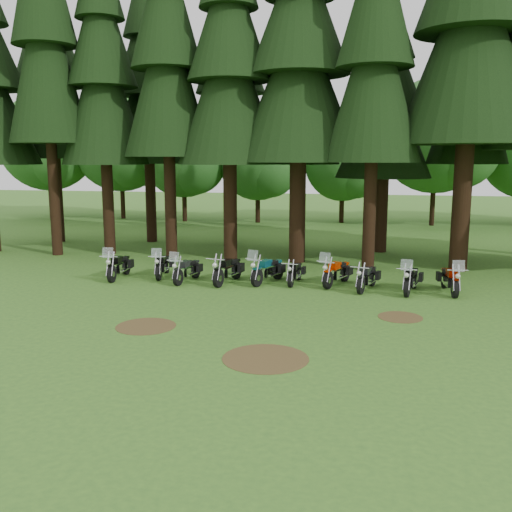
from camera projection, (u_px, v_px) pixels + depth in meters
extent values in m
plane|color=#376924|center=(257.00, 314.00, 18.36)|extent=(120.00, 120.00, 0.00)
cylinder|color=black|center=(54.00, 189.00, 28.83)|extent=(0.52, 0.52, 6.77)
cone|color=black|center=(46.00, 55.00, 27.71)|extent=(3.92, 3.92, 8.47)
cylinder|color=black|center=(108.00, 201.00, 29.26)|extent=(0.58, 0.58, 5.53)
cone|color=black|center=(103.00, 94.00, 28.35)|extent=(4.32, 4.32, 6.91)
cone|color=black|center=(100.00, 25.00, 27.78)|extent=(3.46, 3.46, 5.83)
cylinder|color=black|center=(170.00, 197.00, 28.24)|extent=(0.58, 0.58, 5.99)
cone|color=black|center=(167.00, 77.00, 27.25)|extent=(4.32, 4.32, 7.49)
cylinder|color=black|center=(230.00, 203.00, 27.58)|extent=(0.66, 0.66, 5.57)
cone|color=black|center=(229.00, 89.00, 26.66)|extent=(4.95, 4.95, 6.96)
cone|color=black|center=(229.00, 15.00, 26.10)|extent=(3.96, 3.96, 5.87)
cylinder|color=black|center=(297.00, 203.00, 26.98)|extent=(0.77, 0.77, 5.70)
cone|color=black|center=(299.00, 83.00, 26.03)|extent=(5.81, 5.81, 7.12)
cone|color=black|center=(300.00, 5.00, 25.45)|extent=(4.65, 4.65, 6.01)
cylinder|color=black|center=(370.00, 206.00, 24.95)|extent=(0.55, 0.55, 5.71)
cone|color=black|center=(374.00, 77.00, 24.01)|extent=(4.15, 4.15, 7.14)
cylinder|color=black|center=(462.00, 196.00, 24.83)|extent=(0.80, 0.80, 6.62)
cone|color=black|center=(471.00, 43.00, 23.73)|extent=(5.98, 5.98, 8.27)
cylinder|color=black|center=(57.00, 192.00, 33.49)|extent=(0.67, 0.67, 5.87)
cone|color=black|center=(51.00, 93.00, 32.52)|extent=(5.00, 5.00, 7.33)
cone|color=black|center=(47.00, 30.00, 31.92)|extent=(4.00, 4.00, 6.19)
cylinder|color=black|center=(151.00, 195.00, 33.53)|extent=(0.60, 0.60, 5.53)
cone|color=black|center=(148.00, 102.00, 32.62)|extent=(4.52, 4.52, 6.91)
cone|color=black|center=(146.00, 43.00, 32.05)|extent=(3.62, 3.62, 5.83)
cylinder|color=black|center=(231.00, 196.00, 32.64)|extent=(0.65, 0.65, 5.55)
cone|color=black|center=(231.00, 100.00, 31.72)|extent=(4.85, 4.85, 6.94)
cone|color=black|center=(230.00, 38.00, 31.15)|extent=(3.88, 3.88, 5.86)
cylinder|color=black|center=(298.00, 199.00, 30.45)|extent=(0.58, 0.58, 5.52)
cone|color=black|center=(299.00, 97.00, 29.54)|extent=(4.35, 4.35, 6.90)
cone|color=black|center=(300.00, 31.00, 28.98)|extent=(3.48, 3.48, 5.83)
cylinder|color=black|center=(381.00, 208.00, 29.97)|extent=(0.66, 0.66, 4.70)
cone|color=black|center=(385.00, 120.00, 29.19)|extent=(4.94, 4.94, 5.87)
cone|color=black|center=(387.00, 64.00, 28.71)|extent=(3.95, 3.95, 4.96)
cone|color=black|center=(389.00, 17.00, 28.33)|extent=(2.77, 2.77, 3.91)
cylinder|color=black|center=(464.00, 201.00, 28.74)|extent=(0.53, 0.53, 5.56)
cone|color=black|center=(470.00, 92.00, 27.82)|extent=(3.94, 3.94, 6.95)
cone|color=black|center=(475.00, 21.00, 27.25)|extent=(3.15, 3.15, 5.87)
cylinder|color=black|center=(51.00, 197.00, 47.05)|extent=(0.36, 0.36, 3.33)
sphere|color=#225D1E|center=(48.00, 143.00, 46.28)|extent=(7.78, 7.78, 7.78)
sphere|color=#225D1E|center=(57.00, 152.00, 45.30)|extent=(5.55, 5.55, 5.55)
cylinder|color=black|center=(123.00, 198.00, 46.35)|extent=(0.36, 0.36, 3.29)
sphere|color=#225D1E|center=(120.00, 143.00, 45.59)|extent=(7.69, 7.69, 7.69)
sphere|color=#225D1E|center=(132.00, 153.00, 44.62)|extent=(5.49, 5.49, 5.49)
cylinder|color=black|center=(185.00, 203.00, 44.32)|extent=(0.36, 0.36, 2.80)
sphere|color=#225D1E|center=(183.00, 155.00, 43.68)|extent=(6.53, 6.53, 6.53)
sphere|color=#225D1E|center=(195.00, 163.00, 42.85)|extent=(4.67, 4.67, 4.67)
cylinder|color=black|center=(258.00, 206.00, 43.55)|extent=(0.36, 0.36, 2.55)
sphere|color=#225D1E|center=(258.00, 161.00, 42.96)|extent=(5.95, 5.95, 5.95)
sphere|color=#225D1E|center=(269.00, 169.00, 42.21)|extent=(4.25, 4.25, 4.25)
cylinder|color=black|center=(342.00, 206.00, 43.48)|extent=(0.36, 0.36, 2.47)
sphere|color=#225D1E|center=(343.00, 163.00, 42.92)|extent=(5.76, 5.76, 5.76)
sphere|color=#225D1E|center=(356.00, 171.00, 42.19)|extent=(4.12, 4.12, 4.12)
cylinder|color=black|center=(433.00, 201.00, 41.60)|extent=(0.36, 0.36, 3.52)
sphere|color=#225D1E|center=(436.00, 136.00, 40.79)|extent=(8.21, 8.21, 8.21)
sphere|color=#225D1E|center=(458.00, 147.00, 39.75)|extent=(5.87, 5.87, 5.87)
cylinder|color=#4C3D1E|center=(146.00, 326.00, 17.01)|extent=(1.80, 1.80, 0.01)
cylinder|color=#4C3D1E|center=(400.00, 317.00, 17.97)|extent=(1.40, 1.40, 0.01)
cylinder|color=#4C3D1E|center=(265.00, 358.00, 14.30)|extent=(2.20, 2.20, 0.01)
cylinder|color=black|center=(112.00, 274.00, 22.87)|extent=(0.19, 0.70, 0.69)
cylinder|color=black|center=(126.00, 266.00, 24.45)|extent=(0.19, 0.70, 0.69)
cube|color=silver|center=(120.00, 268.00, 23.69)|extent=(0.33, 0.75, 0.35)
cube|color=black|center=(117.00, 260.00, 23.40)|extent=(0.35, 0.59, 0.25)
cube|color=black|center=(121.00, 259.00, 23.87)|extent=(0.35, 0.59, 0.13)
cube|color=silver|center=(108.00, 253.00, 22.41)|extent=(0.44, 0.16, 0.41)
cylinder|color=black|center=(159.00, 273.00, 23.26)|extent=(0.22, 0.66, 0.64)
cylinder|color=black|center=(167.00, 266.00, 24.74)|extent=(0.22, 0.66, 0.64)
cube|color=silver|center=(163.00, 267.00, 24.03)|extent=(0.36, 0.71, 0.33)
cube|color=black|center=(162.00, 260.00, 23.75)|extent=(0.36, 0.57, 0.23)
cube|color=black|center=(164.00, 259.00, 24.20)|extent=(0.36, 0.57, 0.12)
cube|color=silver|center=(156.00, 253.00, 22.82)|extent=(0.42, 0.18, 0.39)
cylinder|color=black|center=(178.00, 278.00, 22.31)|extent=(0.24, 0.66, 0.65)
cylinder|color=black|center=(196.00, 270.00, 23.72)|extent=(0.24, 0.66, 0.65)
cube|color=silver|center=(188.00, 271.00, 23.04)|extent=(0.38, 0.72, 0.33)
cube|color=#232228|center=(185.00, 264.00, 22.77)|extent=(0.38, 0.58, 0.24)
cube|color=black|center=(190.00, 263.00, 23.20)|extent=(0.38, 0.58, 0.12)
cube|color=silver|center=(174.00, 257.00, 21.89)|extent=(0.43, 0.19, 0.39)
cylinder|color=black|center=(218.00, 278.00, 22.02)|extent=(0.29, 0.73, 0.72)
cylinder|color=black|center=(236.00, 270.00, 23.55)|extent=(0.29, 0.73, 0.72)
cube|color=silver|center=(228.00, 271.00, 22.82)|extent=(0.45, 0.81, 0.37)
cube|color=black|center=(225.00, 263.00, 22.52)|extent=(0.44, 0.65, 0.26)
cube|color=black|center=(231.00, 262.00, 22.99)|extent=(0.44, 0.65, 0.13)
cylinder|color=black|center=(257.00, 278.00, 22.14)|extent=(0.39, 0.70, 0.69)
cylinder|color=black|center=(278.00, 271.00, 23.50)|extent=(0.39, 0.70, 0.69)
cube|color=silver|center=(268.00, 272.00, 22.85)|extent=(0.54, 0.79, 0.36)
cube|color=#0F5363|center=(265.00, 263.00, 22.58)|extent=(0.50, 0.65, 0.25)
cube|color=black|center=(272.00, 263.00, 22.99)|extent=(0.50, 0.65, 0.13)
cube|color=silver|center=(253.00, 255.00, 21.71)|extent=(0.46, 0.28, 0.42)
cylinder|color=black|center=(291.00, 280.00, 22.04)|extent=(0.18, 0.61, 0.60)
cylinder|color=black|center=(299.00, 273.00, 23.37)|extent=(0.18, 0.61, 0.60)
cube|color=silver|center=(295.00, 274.00, 22.73)|extent=(0.31, 0.66, 0.31)
cube|color=black|center=(294.00, 267.00, 22.48)|extent=(0.32, 0.52, 0.22)
cube|color=black|center=(296.00, 266.00, 22.88)|extent=(0.32, 0.52, 0.11)
cylinder|color=black|center=(328.00, 280.00, 21.76)|extent=(0.38, 0.69, 0.68)
cylinder|color=black|center=(345.00, 273.00, 23.09)|extent=(0.38, 0.69, 0.68)
cube|color=silver|center=(337.00, 274.00, 22.45)|extent=(0.53, 0.78, 0.35)
cube|color=red|center=(335.00, 266.00, 22.19)|extent=(0.49, 0.64, 0.25)
cube|color=black|center=(340.00, 265.00, 22.59)|extent=(0.49, 0.64, 0.12)
cube|color=silver|center=(325.00, 258.00, 21.34)|extent=(0.45, 0.28, 0.41)
cylinder|color=black|center=(361.00, 285.00, 20.94)|extent=(0.31, 0.66, 0.65)
cylinder|color=black|center=(372.00, 278.00, 22.27)|extent=(0.31, 0.66, 0.65)
cube|color=silver|center=(367.00, 279.00, 21.63)|extent=(0.46, 0.74, 0.34)
cube|color=black|center=(366.00, 271.00, 21.37)|extent=(0.43, 0.60, 0.24)
cube|color=black|center=(369.00, 270.00, 21.78)|extent=(0.43, 0.60, 0.12)
cylinder|color=black|center=(407.00, 288.00, 20.50)|extent=(0.29, 0.68, 0.67)
cylinder|color=black|center=(414.00, 280.00, 21.90)|extent=(0.29, 0.68, 0.67)
cube|color=silver|center=(411.00, 281.00, 21.23)|extent=(0.44, 0.75, 0.34)
cube|color=black|center=(411.00, 273.00, 20.96)|extent=(0.42, 0.61, 0.24)
cube|color=black|center=(413.00, 271.00, 21.38)|extent=(0.42, 0.61, 0.12)
cube|color=silver|center=(407.00, 265.00, 20.07)|extent=(0.44, 0.22, 0.40)
cylinder|color=black|center=(455.00, 289.00, 20.37)|extent=(0.21, 0.68, 0.67)
cylinder|color=black|center=(445.00, 280.00, 21.90)|extent=(0.21, 0.68, 0.67)
cube|color=silver|center=(449.00, 281.00, 21.17)|extent=(0.36, 0.73, 0.34)
cube|color=#6F0D01|center=(451.00, 273.00, 20.88)|extent=(0.36, 0.58, 0.24)
cube|color=black|center=(448.00, 272.00, 21.34)|extent=(0.36, 0.58, 0.12)
cube|color=silver|center=(459.00, 266.00, 19.92)|extent=(0.44, 0.17, 0.40)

